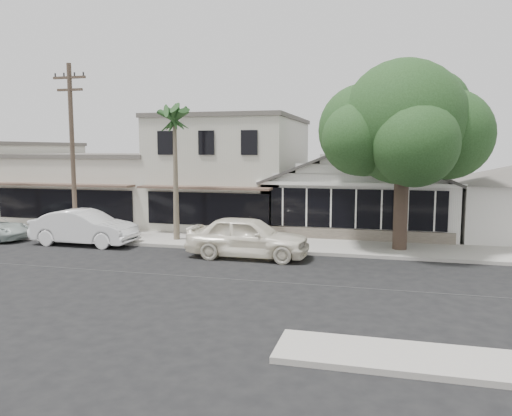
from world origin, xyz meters
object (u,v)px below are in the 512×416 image
(car_1, at_px, (84,227))
(shade_tree, at_px, (402,127))
(car_0, at_px, (248,237))
(utility_pole, at_px, (72,148))

(car_1, relative_size, shade_tree, 0.60)
(car_0, bearing_deg, shade_tree, -63.78)
(car_0, height_order, car_1, car_0)
(utility_pole, height_order, car_0, utility_pole)
(utility_pole, xyz_separation_m, shade_tree, (16.05, 1.69, 0.99))
(car_1, bearing_deg, utility_pole, 56.64)
(car_0, distance_m, car_1, 8.74)
(shade_tree, bearing_deg, car_1, -171.34)
(car_0, relative_size, car_1, 1.02)
(car_0, xyz_separation_m, shade_tree, (6.44, 3.13, 4.86))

